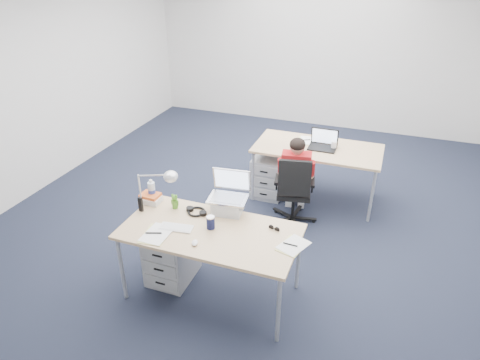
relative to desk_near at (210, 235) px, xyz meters
The scene contains 24 objects.
floor 1.59m from the desk_near, 93.10° to the left, with size 7.00×7.00×0.00m, color black.
room 1.77m from the desk_near, 93.10° to the left, with size 6.02×7.02×2.80m.
desk_near is the anchor object (origin of this frame).
desk_far 2.23m from the desk_near, 75.63° to the left, with size 1.60×0.80×0.73m.
office_chair 1.59m from the desk_near, 73.89° to the left, with size 0.67×0.67×0.91m.
seated_person 1.69m from the desk_near, 76.06° to the left, with size 0.38×0.62×1.08m.
drawer_pedestal_near 0.62m from the desk_near, behind, with size 0.40×0.50×0.55m, color #A0A2A5.
drawer_pedestal_far 2.10m from the desk_near, 91.30° to the left, with size 0.40×0.50×0.55m, color #A0A2A5.
silver_laptop 0.43m from the desk_near, 84.21° to the left, with size 0.36×0.29×0.39m, color silver, non-canonical shape.
wireless_keyboard 0.31m from the desk_near, 165.73° to the right, with size 0.30×0.12×0.02m, color white.
computer_mouse 0.25m from the desk_near, 99.30° to the right, with size 0.05×0.09×0.03m, color white.
headphones 0.34m from the desk_near, 137.00° to the left, with size 0.22×0.17×0.04m, color black, non-canonical shape.
can_koozie 0.11m from the desk_near, 102.18° to the left, with size 0.07×0.07×0.12m, color #13173D.
water_bottle 0.82m from the desk_near, 159.50° to the left, with size 0.07×0.07×0.23m, color silver.
bear_figurine 0.54m from the desk_near, 153.79° to the left, with size 0.08×0.06×0.15m, color #337C21, non-canonical shape.
book_stack 0.79m from the desk_near, 161.83° to the left, with size 0.20×0.15×0.09m, color silver.
cordless_phone 0.76m from the desk_near, behind, with size 0.04×0.02×0.15m, color black.
papers_left 0.48m from the desk_near, 151.42° to the right, with size 0.21×0.31×0.01m, color #DBD67F.
papers_right 0.75m from the desk_near, ahead, with size 0.19×0.27×0.01m, color #DBD67F.
sunglasses 0.58m from the desk_near, 21.11° to the left, with size 0.11×0.05×0.03m, color black, non-canonical shape.
desk_lamp 0.75m from the desk_near, 165.78° to the left, with size 0.40×0.14×0.45m, color silver, non-canonical shape.
dark_laptop 2.23m from the desk_near, 74.11° to the left, with size 0.35×0.33×0.25m, color black, non-canonical shape.
far_cup 2.32m from the desk_near, 71.22° to the left, with size 0.07×0.07×0.10m, color white.
far_papers 2.35m from the desk_near, 80.80° to the left, with size 0.20×0.29×0.01m, color white.
Camera 1 is at (1.42, -4.32, 2.93)m, focal length 32.00 mm.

